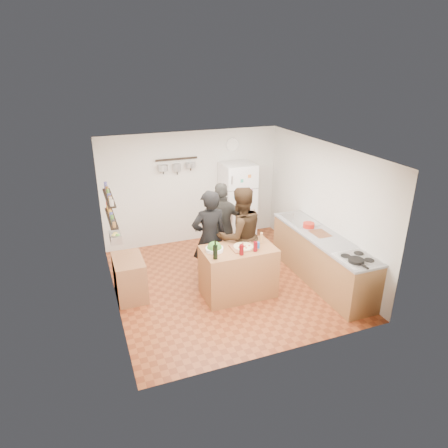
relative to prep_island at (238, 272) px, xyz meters
name	(u,v)px	position (x,y,z in m)	size (l,w,h in m)	color
room_shell	(218,213)	(-0.05, 0.85, 0.79)	(4.20, 4.20, 4.20)	brown
prep_island	(238,272)	(0.00, 0.00, 0.00)	(1.25, 0.72, 0.91)	#955E36
pizza_board	(243,247)	(0.08, -0.02, 0.47)	(0.42, 0.34, 0.02)	brown
pizza	(243,246)	(0.08, -0.02, 0.48)	(0.34, 0.34, 0.02)	beige
salad_bowl	(214,249)	(-0.42, 0.05, 0.48)	(0.30, 0.30, 0.06)	white
wine_bottle	(215,252)	(-0.50, -0.22, 0.57)	(0.08, 0.08, 0.23)	black
wine_glass_near	(242,250)	(-0.05, -0.24, 0.54)	(0.07, 0.07, 0.18)	#58070B
wine_glass_far	(255,247)	(0.22, -0.20, 0.54)	(0.07, 0.07, 0.17)	#5D080E
pepper_mill	(261,239)	(0.45, 0.05, 0.54)	(0.05, 0.05, 0.17)	#B07D49
salt_canister	(258,245)	(0.30, -0.12, 0.51)	(0.07, 0.07, 0.12)	#1A4591
person_left	(209,238)	(-0.33, 0.59, 0.45)	(0.66, 0.43, 1.80)	black
person_center	(240,236)	(0.21, 0.44, 0.47)	(0.90, 0.70, 1.85)	black
person_back	(222,228)	(0.07, 0.99, 0.44)	(1.04, 0.43, 1.78)	#2D2B28
counter_run	(321,259)	(1.65, -0.09, -0.01)	(0.63, 2.63, 0.90)	#9E7042
stove_top	(357,259)	(1.65, -1.04, 0.46)	(0.60, 0.62, 0.02)	white
skillet	(356,260)	(1.55, -1.14, 0.49)	(0.25, 0.25, 0.05)	black
sink	(300,220)	(1.65, 0.76, 0.46)	(0.50, 0.80, 0.03)	silver
cutting_board	(320,234)	(1.65, 0.02, 0.46)	(0.30, 0.40, 0.02)	brown
red_bowl	(309,225)	(1.60, 0.35, 0.51)	(0.22, 0.22, 0.09)	#B21F14
fridge	(237,203)	(0.90, 2.21, 0.45)	(0.70, 0.68, 1.80)	white
wall_clock	(232,145)	(0.90, 2.54, 1.69)	(0.30, 0.30, 0.03)	silver
spice_shelf_lower	(111,218)	(-1.98, 0.66, 1.04)	(0.12, 1.00, 0.03)	black
spice_shelf_upper	(109,198)	(-1.98, 0.66, 1.40)	(0.12, 1.00, 0.03)	black
produce_basket	(115,237)	(-1.95, 0.66, 0.69)	(0.18, 0.35, 0.14)	silver
side_table	(130,278)	(-1.79, 0.62, -0.09)	(0.50, 0.80, 0.73)	#95643E
pot_rack	(177,159)	(-0.40, 2.46, 1.49)	(0.90, 0.04, 0.04)	black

